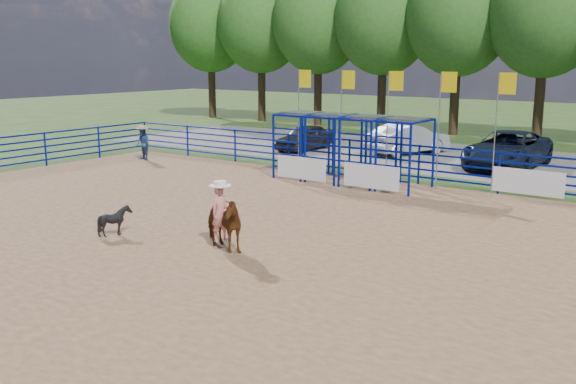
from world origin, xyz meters
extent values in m
plane|color=#3C5722|center=(0.00, 0.00, 0.00)|extent=(120.00, 120.00, 0.00)
cube|color=#956C4A|center=(0.00, 0.00, 0.01)|extent=(30.00, 20.00, 0.02)
cube|color=slate|center=(0.00, 17.00, 0.01)|extent=(40.00, 10.00, 0.01)
imported|color=brown|center=(-0.38, -0.64, 0.71)|extent=(1.78, 1.16, 1.38)
imported|color=red|center=(-0.38, -0.64, 1.65)|extent=(0.46, 0.58, 1.41)
cylinder|color=white|center=(-0.38, -0.64, 2.39)|extent=(0.54, 0.54, 0.12)
imported|color=black|center=(-3.52, -1.34, 0.43)|extent=(0.95, 0.90, 0.82)
imported|color=navy|center=(-12.75, 7.86, 0.77)|extent=(0.86, 0.75, 1.51)
cylinder|color=tan|center=(-12.75, 7.86, 1.53)|extent=(0.56, 0.56, 0.11)
imported|color=black|center=(-8.67, 15.15, 0.66)|extent=(1.57, 3.82, 1.30)
imported|color=#96999F|center=(-3.73, 16.92, 0.74)|extent=(3.05, 4.71, 1.47)
imported|color=black|center=(1.52, 15.70, 0.79)|extent=(2.62, 5.65, 1.57)
cube|color=white|center=(-3.80, 7.77, 0.55)|extent=(2.20, 0.04, 0.85)
cube|color=white|center=(-0.80, 7.77, 0.55)|extent=(2.20, 0.04, 0.85)
cube|color=white|center=(4.00, 9.96, 0.55)|extent=(2.40, 0.04, 0.85)
cylinder|color=#3F2B19|center=(-25.00, 26.00, 2.40)|extent=(0.56, 0.56, 4.80)
ellipsoid|color=#2A581C|center=(-25.00, 26.00, 7.56)|extent=(6.40, 6.40, 7.36)
cylinder|color=#3F2B19|center=(-20.00, 26.00, 2.40)|extent=(0.56, 0.56, 4.80)
ellipsoid|color=#2A581C|center=(-20.00, 26.00, 7.56)|extent=(6.40, 6.40, 7.36)
cylinder|color=#3F2B19|center=(-15.00, 26.00, 2.40)|extent=(0.56, 0.56, 4.80)
ellipsoid|color=#2A581C|center=(-15.00, 26.00, 7.56)|extent=(6.40, 6.40, 7.36)
cylinder|color=#3F2B19|center=(-10.00, 26.00, 2.40)|extent=(0.56, 0.56, 4.80)
ellipsoid|color=#2A581C|center=(-10.00, 26.00, 7.56)|extent=(6.40, 6.40, 7.36)
cylinder|color=#3F2B19|center=(-5.00, 26.00, 2.40)|extent=(0.56, 0.56, 4.80)
ellipsoid|color=#2A581C|center=(-5.00, 26.00, 7.56)|extent=(6.40, 6.40, 7.36)
cylinder|color=#3F2B19|center=(0.00, 26.00, 2.40)|extent=(0.56, 0.56, 4.80)
ellipsoid|color=#2A581C|center=(0.00, 26.00, 7.56)|extent=(6.40, 6.40, 7.36)
camera|label=1|loc=(9.87, -12.03, 4.68)|focal=40.00mm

